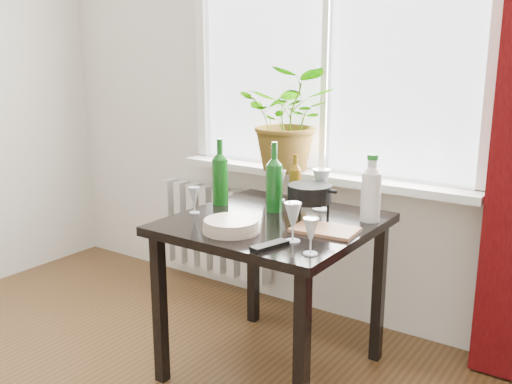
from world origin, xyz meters
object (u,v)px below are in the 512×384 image
Objects in this scene: radiator at (214,229)px; wine_bottle_right at (274,177)px; wineglass_front_left at (194,200)px; wineglass_front_right at (293,222)px; potted_plant at (290,119)px; plate_stack at (231,226)px; wine_bottle_left at (220,171)px; cutting_board at (325,230)px; cleaning_bottle at (371,187)px; bottle_amber at (295,179)px; tv_remote at (270,246)px; wineglass_back_left at (279,185)px; fondue_pot at (309,201)px; wineglass_back_center at (321,189)px; table at (273,239)px; wineglass_far_right at (311,236)px.

wine_bottle_right reaches higher than radiator.
wineglass_front_right is at bearing -8.95° from wineglass_front_left.
plate_stack is (0.20, -0.79, -0.36)m from potted_plant.
wine_bottle_left reaches higher than cutting_board.
wine_bottle_right is (0.29, 0.04, 0.00)m from wine_bottle_left.
cutting_board is at bearing -109.53° from cleaning_bottle.
cleaning_bottle is (0.43, -0.07, 0.03)m from bottle_amber.
radiator is 1.46m from tv_remote.
wine_bottle_left is at bearing -168.43° from cleaning_bottle.
wine_bottle_left is 2.07× the size of wineglass_back_left.
wineglass_back_left is at bearing 142.97° from cutting_board.
fondue_pot is 0.45m from tv_remote.
wine_bottle_right is at bearing -67.62° from potted_plant.
wine_bottle_left is 2.02× the size of tv_remote.
wineglass_back_left is at bearing 126.96° from wineglass_front_right.
wine_bottle_left is at bearing -157.76° from wineglass_back_center.
wineglass_back_left is at bearing 65.09° from wineglass_front_left.
table is 5.21× the size of tv_remote.
cutting_board is at bearing 91.52° from tv_remote.
wine_bottle_left is at bearing 153.47° from wineglass_front_right.
wine_bottle_right is at bearing -139.42° from wineglass_back_center.
potted_plant reaches higher than wine_bottle_right.
wine_bottle_left reaches higher than plate_stack.
tv_remote is at bearing -60.58° from wineglass_back_left.
cleaning_bottle is 0.80m from wineglass_front_left.
wine_bottle_right is 0.46m from wineglass_front_right.
potted_plant is at bearing 104.20° from plate_stack.
potted_plant is at bearing 152.74° from cleaning_bottle.
bottle_amber reaches higher than wineglass_back_center.
table is at bearing 139.77° from wineglass_far_right.
wineglass_front_left is 0.53m from fondue_pot.
wine_bottle_right is at bearing 173.40° from fondue_pot.
potted_plant is 0.64m from fondue_pot.
wineglass_far_right is at bearing -54.78° from bottle_amber.
wineglass_back_center is (-0.13, 0.48, 0.02)m from wineglass_front_right.
cleaning_bottle reaches higher than bottle_amber.
wineglass_front_left is (-0.29, -0.42, -0.06)m from bottle_amber.
wineglass_far_right is (0.36, -0.30, 0.16)m from table.
radiator is at bearing 149.74° from cutting_board.
potted_plant is (-0.25, 0.54, 0.47)m from table.
bottle_amber is at bearing 128.67° from tv_remote.
wineglass_back_left is 0.47m from wineglass_front_left.
tv_remote is (0.24, -0.08, -0.02)m from plate_stack.
plate_stack is (-0.41, -0.48, -0.13)m from cleaning_bottle.
wine_bottle_right is 2.08× the size of wineglass_back_left.
bottle_amber is 0.52m from wineglass_front_left.
cleaning_bottle is at bearing 20.77° from fondue_pot.
fondue_pot is at bearing 119.99° from wineglass_far_right.
wineglass_front_left reaches higher than plate_stack.
radiator is 1.18m from fondue_pot.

